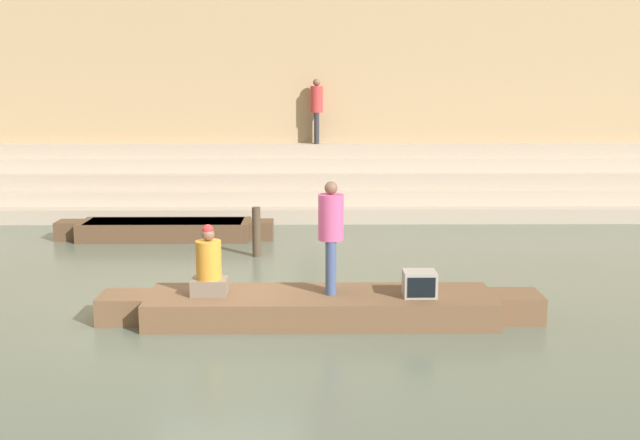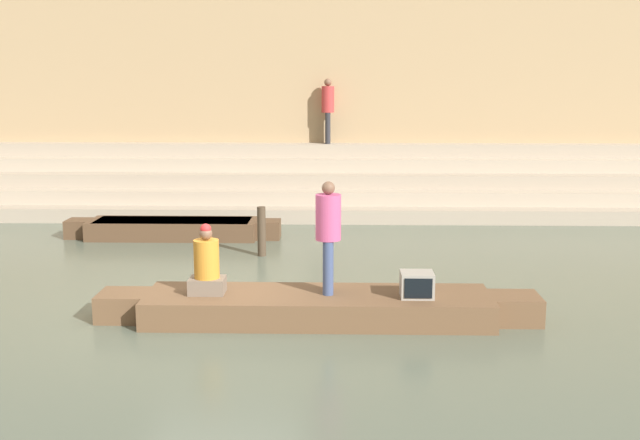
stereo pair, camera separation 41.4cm
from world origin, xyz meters
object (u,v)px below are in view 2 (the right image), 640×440
object	(u,v)px
tv_set	(417,285)
person_on_steps	(328,106)
mooring_post	(262,231)
person_standing	(328,230)
person_rowing	(207,266)
moored_boat_shore	(173,228)
rowboat_main	(318,306)

from	to	relation	value
tv_set	person_on_steps	size ratio (longest dim) A/B	0.27
mooring_post	person_on_steps	world-z (taller)	person_on_steps
person_standing	person_rowing	bearing A→B (deg)	-166.93
tv_set	mooring_post	xyz separation A→B (m)	(-2.73, 4.27, -0.09)
moored_boat_shore	person_on_steps	xyz separation A→B (m)	(3.46, 4.42, 2.61)
tv_set	mooring_post	bearing A→B (deg)	125.88
rowboat_main	tv_set	world-z (taller)	tv_set
person_rowing	person_on_steps	distance (m)	10.60
person_standing	tv_set	distance (m)	1.54
rowboat_main	person_standing	size ratio (longest dim) A/B	3.92
mooring_post	person_standing	bearing A→B (deg)	-70.77
rowboat_main	person_on_steps	xyz separation A→B (m)	(-0.01, 10.28, 2.61)
person_standing	mooring_post	distance (m)	4.41
person_rowing	moored_boat_shore	xyz separation A→B (m)	(-1.81, 5.86, -0.60)
rowboat_main	person_standing	distance (m)	1.17
rowboat_main	mooring_post	world-z (taller)	mooring_post
person_standing	moored_boat_shore	size ratio (longest dim) A/B	0.35
person_standing	person_rowing	distance (m)	1.90
tv_set	moored_boat_shore	xyz separation A→B (m)	(-4.93, 5.98, -0.37)
person_rowing	mooring_post	bearing A→B (deg)	69.41
moored_boat_shore	tv_set	bearing A→B (deg)	-50.16
tv_set	mooring_post	size ratio (longest dim) A/B	0.47
rowboat_main	mooring_post	distance (m)	4.34
person_rowing	moored_boat_shore	distance (m)	6.16
tv_set	person_standing	bearing A→B (deg)	175.15
tv_set	person_rowing	bearing A→B (deg)	-178.97
rowboat_main	person_rowing	size ratio (longest dim) A/B	6.22
person_on_steps	person_standing	bearing A→B (deg)	74.51
person_on_steps	person_rowing	bearing A→B (deg)	64.47
person_standing	person_on_steps	bearing A→B (deg)	101.89
mooring_post	person_on_steps	xyz separation A→B (m)	(1.26, 6.14, 2.32)
rowboat_main	person_on_steps	distance (m)	10.60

